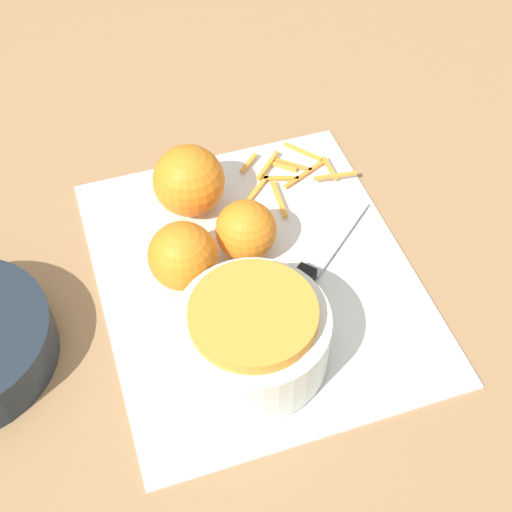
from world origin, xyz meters
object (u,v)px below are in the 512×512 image
object	(u,v)px
bowl_speckled	(253,334)
orange_left	(189,181)
knife	(300,283)
orange_right	(183,256)
orange_back	(250,229)

from	to	relation	value
bowl_speckled	orange_left	xyz separation A→B (m)	(0.22, 0.01, 0.00)
knife	orange_right	world-z (taller)	orange_right
bowl_speckled	orange_back	world-z (taller)	bowl_speckled
bowl_speckled	orange_right	size ratio (longest dim) A/B	2.01
orange_right	orange_back	xyz separation A→B (m)	(0.02, -0.08, -0.00)
knife	orange_back	world-z (taller)	orange_back
orange_back	orange_right	bearing A→B (deg)	101.71
bowl_speckled	knife	size ratio (longest dim) A/B	0.83
bowl_speckled	orange_back	bearing A→B (deg)	-16.55
bowl_speckled	orange_right	xyz separation A→B (m)	(0.12, 0.04, -0.00)
bowl_speckled	knife	distance (m)	0.10
orange_left	orange_back	size ratio (longest dim) A/B	1.23
bowl_speckled	orange_left	size ratio (longest dim) A/B	1.79
orange_back	bowl_speckled	bearing A→B (deg)	163.45
bowl_speckled	orange_left	bearing A→B (deg)	1.49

